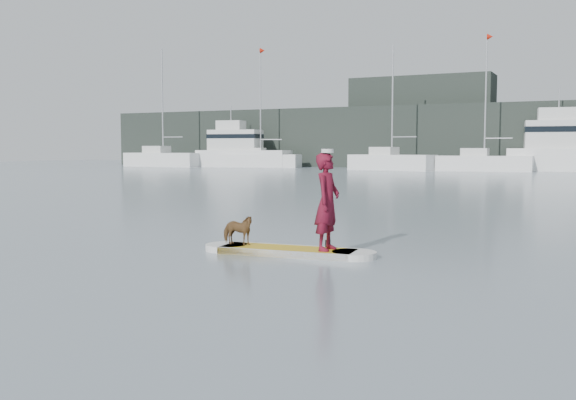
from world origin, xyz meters
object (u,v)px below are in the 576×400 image
at_px(dog, 238,230).
at_px(motor_yacht_b, 240,150).
at_px(motor_yacht_a, 573,148).
at_px(sailboat_b, 260,159).
at_px(paddleboard, 288,251).
at_px(sailboat_d, 483,161).
at_px(sailboat_c, 391,161).
at_px(sailboat_a, 163,158).
at_px(paddler, 327,202).

distance_m(dog, motor_yacht_b, 53.72).
bearing_deg(motor_yacht_a, sailboat_b, 175.78).
bearing_deg(paddleboard, motor_yacht_b, 115.76).
distance_m(dog, motor_yacht_a, 48.28).
bearing_deg(sailboat_d, sailboat_c, -174.36).
bearing_deg(sailboat_a, paddleboard, -51.21).
bearing_deg(sailboat_c, motor_yacht_a, 26.61).
xyz_separation_m(dog, motor_yacht_b, (-27.14, 46.34, 1.34)).
height_order(dog, sailboat_c, sailboat_c).
xyz_separation_m(dog, sailboat_b, (-24.73, 46.18, 0.41)).
bearing_deg(paddleboard, paddler, -0.00).
distance_m(sailboat_d, motor_yacht_b, 24.41).
distance_m(sailboat_c, sailboat_d, 7.71).
distance_m(sailboat_c, motor_yacht_b, 16.92).
height_order(paddleboard, sailboat_c, sailboat_c).
height_order(sailboat_a, motor_yacht_b, sailboat_a).
bearing_deg(sailboat_b, dog, -71.09).
height_order(dog, sailboat_a, sailboat_a).
xyz_separation_m(dog, sailboat_d, (-2.80, 44.84, 0.40)).
relative_size(paddleboard, sailboat_c, 0.31).
height_order(paddler, sailboat_b, sailboat_b).
distance_m(paddleboard, motor_yacht_b, 54.16).
bearing_deg(sailboat_a, sailboat_d, 1.18).
xyz_separation_m(sailboat_c, motor_yacht_a, (14.34, 4.27, 1.16)).
xyz_separation_m(paddler, sailboat_c, (-12.19, 43.66, -0.19)).
distance_m(dog, sailboat_c, 45.06).
xyz_separation_m(dog, motor_yacht_a, (3.91, 48.10, 1.55)).
bearing_deg(sailboat_c, sailboat_d, 17.54).
distance_m(paddler, sailboat_d, 44.90).
bearing_deg(sailboat_c, dog, -66.56).
xyz_separation_m(sailboat_a, sailboat_d, (32.16, 1.04, -0.04)).
relative_size(sailboat_b, sailboat_d, 1.04).
bearing_deg(sailboat_d, motor_yacht_a, 24.09).
bearing_deg(paddleboard, sailboat_d, 89.29).
height_order(sailboat_c, sailboat_d, sailboat_d).
distance_m(paddler, sailboat_a, 57.02).
relative_size(dog, motor_yacht_a, 0.06).
height_order(sailboat_a, sailboat_d, sailboat_a).
distance_m(paddleboard, sailboat_c, 45.21).
bearing_deg(motor_yacht_b, sailboat_a, -169.13).
xyz_separation_m(dog, sailboat_a, (-34.96, 43.80, 0.44)).
bearing_deg(paddler, motor_yacht_a, -3.96).
height_order(sailboat_d, motor_yacht_b, sailboat_d).
height_order(paddler, sailboat_a, sailboat_a).
distance_m(sailboat_c, motor_yacht_a, 15.01).
relative_size(sailboat_b, motor_yacht_b, 1.21).
bearing_deg(sailboat_a, sailboat_c, -0.59).
bearing_deg(motor_yacht_b, dog, -66.79).
height_order(paddleboard, sailboat_d, sailboat_d).
relative_size(sailboat_a, motor_yacht_a, 1.01).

